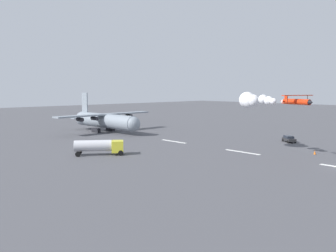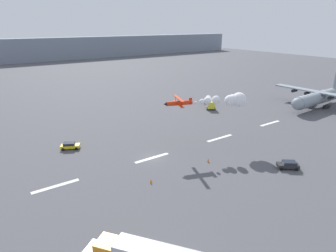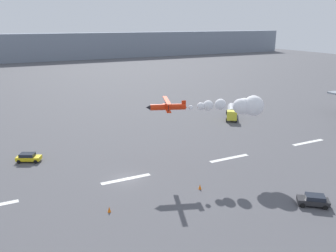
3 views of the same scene
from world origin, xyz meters
The scene contains 7 objects.
runway_stripe_4 centered at (19.52, 0.00, 0.01)m, with size 8.00×0.90×0.01m, color white.
runway_stripe_5 centered at (39.05, 0.00, 0.01)m, with size 8.00×0.90×0.01m, color white.
cargo_transport_plane centered at (64.87, 1.45, 3.43)m, with size 27.16×31.41×11.34m.
stunt_biplane_red centered at (18.66, -2.53, 10.25)m, with size 18.33×9.82×3.35m.
fuel_tanker_truck centered at (36.41, 22.35, 1.74)m, with size 7.38×8.85×2.90m.
followme_car_yellow centered at (19.44, -18.85, 0.81)m, with size 4.26×3.90×1.52m.
traffic_cone_far centered at (8.48, -8.04, 0.38)m, with size 0.44×0.44×0.75m, color orange.
Camera 1 is at (-20.12, 58.30, 12.62)m, focal length 37.47 mm.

